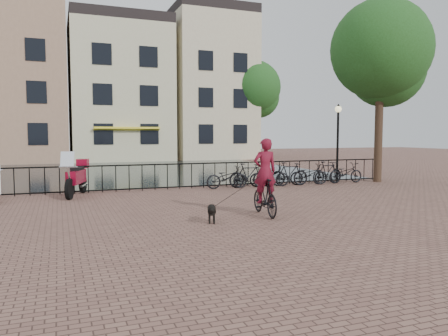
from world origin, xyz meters
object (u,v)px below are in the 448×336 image
object	(u,v)px
cyclist	(265,182)
motorcycle	(76,173)
dog	(212,212)
lamp_post	(338,130)

from	to	relation	value
cyclist	motorcycle	bearing A→B (deg)	-46.18
cyclist	dog	size ratio (longest dim) A/B	3.10
cyclist	dog	world-z (taller)	cyclist
lamp_post	dog	world-z (taller)	lamp_post
lamp_post	cyclist	xyz separation A→B (m)	(-6.56, -6.00, -1.46)
dog	motorcycle	world-z (taller)	motorcycle
dog	motorcycle	distance (m)	6.81
lamp_post	motorcycle	xyz separation A→B (m)	(-11.15, -0.25, -1.55)
lamp_post	cyclist	distance (m)	9.00
lamp_post	dog	bearing A→B (deg)	-142.16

